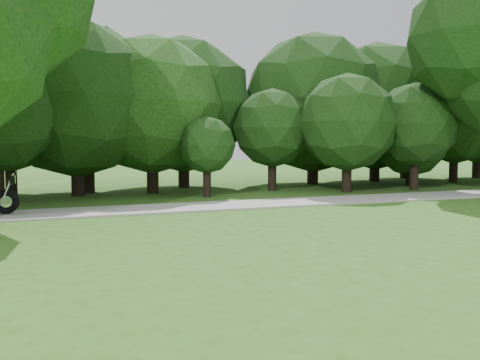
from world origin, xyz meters
TOP-DOWN VIEW (x-y plane):
  - ground at (0.00, 0.00)m, footprint 100.00×100.00m
  - walkway at (0.00, 8.00)m, footprint 60.00×2.20m
  - tree_line at (1.07, 14.57)m, footprint 39.61×12.00m

SIDE VIEW (x-z plane):
  - ground at x=0.00m, z-range 0.00..0.00m
  - walkway at x=0.00m, z-range 0.00..0.06m
  - tree_line at x=1.07m, z-range -0.16..7.42m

